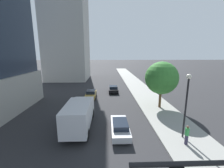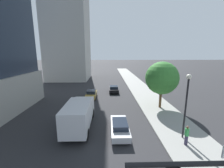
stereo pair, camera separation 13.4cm
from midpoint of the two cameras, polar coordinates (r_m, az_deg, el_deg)
name	(u,v)px [view 1 (the left image)]	position (r m, az deg, el deg)	size (l,w,h in m)	color
sidewalk	(160,111)	(21.98, 18.19, -9.95)	(5.08, 120.00, 0.15)	gray
construction_building	(66,17)	(49.93, -17.66, 23.95)	(23.76, 13.62, 43.29)	#B2AFA8
street_lamp	(187,97)	(14.81, 27.14, -4.71)	(0.44, 0.44, 6.11)	black
street_tree	(161,78)	(22.09, 18.74, 2.26)	(4.71, 4.71, 6.79)	brown
car_black	(113,89)	(30.72, 0.37, -1.93)	(1.95, 4.47, 1.42)	black
car_gold	(91,94)	(27.02, -8.42, -3.97)	(1.78, 4.51, 1.47)	#AD8938
car_silver	(120,127)	(15.45, 2.89, -16.47)	(1.77, 4.76, 1.35)	#B7B7BC
box_truck	(79,114)	(16.22, -12.97, -11.26)	(2.43, 7.29, 3.05)	silver
pedestrian_green_shirt	(187,135)	(14.88, 27.15, -17.38)	(0.34, 0.34, 1.77)	#38334C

